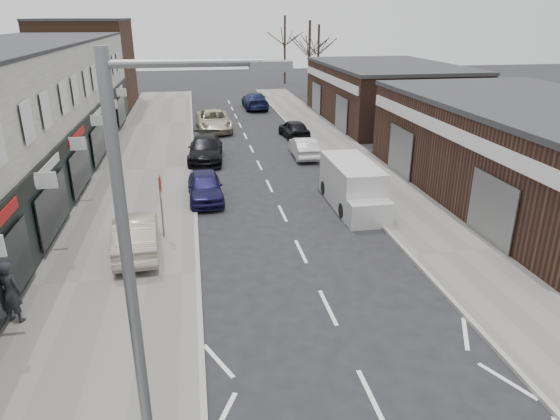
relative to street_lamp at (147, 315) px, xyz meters
name	(u,v)px	position (x,y,z in m)	size (l,w,h in m)	color
pavement_left	(144,170)	(-2.22, 22.80, -4.56)	(5.50, 64.00, 0.12)	slate
pavement_right	(351,160)	(10.28, 22.80, -4.56)	(3.50, 64.00, 0.12)	slate
brick_block_far	(87,65)	(-8.97, 45.80, -0.62)	(8.00, 10.00, 8.00)	#462D1E
right_unit_near	(538,153)	(17.03, 14.80, -2.37)	(10.00, 18.00, 4.50)	#3B241B
right_unit_far	(386,94)	(17.03, 34.80, -2.37)	(10.00, 16.00, 4.50)	#3B241B
tree_far_a	(308,97)	(13.53, 48.80, -4.62)	(3.60, 3.60, 8.00)	#382D26
tree_far_b	(317,89)	(16.03, 54.80, -4.62)	(3.60, 3.60, 7.50)	#382D26
tree_far_c	(285,84)	(13.03, 60.80, -4.62)	(3.60, 3.60, 8.50)	#382D26
street_lamp	(147,315)	(0.00, 0.00, 0.00)	(2.23, 0.22, 8.00)	slate
warning_sign	(161,188)	(-0.63, 12.80, -2.42)	(0.12, 0.80, 2.70)	slate
white_van	(353,186)	(7.93, 15.18, -3.63)	(1.93, 5.40, 2.10)	silver
sedan_on_pavement	(136,234)	(-1.59, 11.59, -3.78)	(1.52, 4.37, 1.44)	gray
pedestrian	(10,292)	(-4.67, 7.49, -3.53)	(0.70, 0.46, 1.93)	#212227
parked_car_left_a	(205,187)	(1.13, 17.20, -3.93)	(1.63, 4.06, 1.38)	#17143F
parked_car_left_b	(206,149)	(1.40, 24.38, -3.89)	(2.05, 5.05, 1.47)	black
parked_car_left_c	(214,121)	(2.33, 33.07, -3.84)	(2.57, 5.58, 1.55)	#B7B092
parked_car_right_a	(304,147)	(7.56, 24.14, -3.98)	(1.36, 3.89, 1.28)	silver
parked_car_right_b	(294,129)	(8.03, 29.60, -3.95)	(1.57, 3.91, 1.33)	black
parked_car_right_c	(255,101)	(6.73, 42.36, -3.84)	(2.18, 5.36, 1.56)	#141B41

